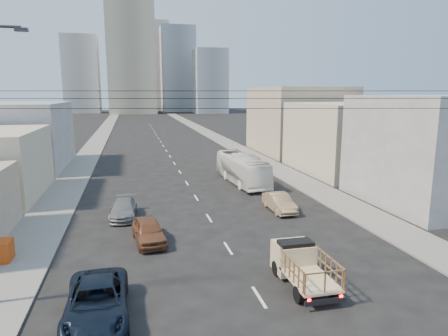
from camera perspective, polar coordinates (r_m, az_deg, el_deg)
name	(u,v)px	position (r m, az deg, el deg)	size (l,w,h in m)	color
ground	(274,321)	(17.67, 7.19, -20.87)	(420.00, 420.00, 0.00)	black
sidewalk_left	(99,138)	(84.79, -17.40, 4.06)	(3.50, 180.00, 0.12)	slate
sidewalk_right	(213,136)	(86.28, -1.60, 4.65)	(3.50, 180.00, 0.12)	slate
lane_dashes	(165,148)	(67.90, -8.46, 2.83)	(0.15, 104.00, 0.01)	silver
flatbed_pickup	(302,263)	(20.25, 11.10, -13.19)	(1.95, 4.41, 1.90)	beige
navy_pickup	(97,302)	(18.09, -17.70, -17.75)	(2.53, 5.48, 1.52)	black
city_bus	(242,169)	(41.15, 2.58, -0.11)	(2.50, 10.67, 2.97)	white
sedan_brown	(149,231)	(25.61, -10.70, -8.83)	(1.74, 4.33, 1.48)	brown
sedan_tan	(279,202)	(31.88, 7.91, -4.89)	(1.48, 4.24, 1.40)	#947656
sedan_grey	(123,209)	(30.91, -14.17, -5.71)	(1.83, 4.50, 1.31)	slate
overhead_wires	(267,99)	(16.47, 6.10, 9.74)	(23.01, 5.02, 0.72)	black
bldg_right_near	(433,150)	(37.49, 27.66, 2.26)	(10.00, 12.00, 9.00)	gray
bldg_right_mid	(349,138)	(49.16, 17.44, 4.15)	(11.00, 14.00, 8.00)	#B9B195
bldg_right_far	(298,120)	(63.51, 10.54, 6.75)	(12.00, 16.00, 10.00)	tan
bldg_left_far	(13,136)	(55.15, -27.96, 4.06)	(12.00, 16.00, 8.00)	gray
high_rise_tower	(131,44)	(185.23, -13.20, 16.93)	(20.00, 20.00, 60.00)	gray
midrise_ne	(178,70)	(200.72, -6.62, 13.77)	(16.00, 16.00, 40.00)	#93969B
midrise_nw	(82,75)	(195.30, -19.66, 12.43)	(15.00, 15.00, 34.00)	#93969B
midrise_back	(151,67)	(214.74, -10.39, 14.00)	(18.00, 18.00, 44.00)	gray
midrise_east	(210,81)	(182.58, -2.00, 12.25)	(14.00, 14.00, 28.00)	#93969B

